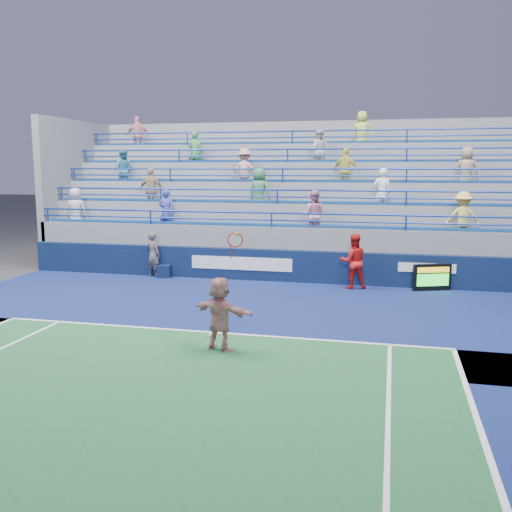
% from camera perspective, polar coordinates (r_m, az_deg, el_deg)
% --- Properties ---
extents(ground, '(120.00, 120.00, 0.00)m').
position_cam_1_polar(ground, '(13.72, -4.31, -7.71)').
color(ground, '#333538').
extents(sponsor_wall, '(18.00, 0.32, 1.10)m').
position_cam_1_polar(sponsor_wall, '(19.73, 1.43, -0.93)').
color(sponsor_wall, '#0A183B').
rests_on(sponsor_wall, ground).
extents(bleacher_stand, '(18.00, 5.60, 6.13)m').
position_cam_1_polar(bleacher_stand, '(23.26, 3.36, 3.03)').
color(bleacher_stand, slate).
rests_on(bleacher_stand, ground).
extents(serve_speed_board, '(1.21, 0.58, 0.86)m').
position_cam_1_polar(serve_speed_board, '(19.02, 17.19, -2.06)').
color(serve_speed_board, black).
rests_on(serve_speed_board, ground).
extents(judge_chair, '(0.53, 0.54, 0.82)m').
position_cam_1_polar(judge_chair, '(20.64, -9.14, -1.42)').
color(judge_chair, '#0B1738').
rests_on(judge_chair, ground).
extents(tennis_player, '(1.56, 0.98, 2.59)m').
position_cam_1_polar(tennis_player, '(12.29, -3.62, -5.76)').
color(tennis_player, silver).
rests_on(tennis_player, ground).
extents(line_judge, '(0.70, 0.59, 1.63)m').
position_cam_1_polar(line_judge, '(20.74, -10.25, 0.16)').
color(line_judge, '#16203C').
rests_on(line_judge, ground).
extents(ball_girl, '(1.03, 0.89, 1.80)m').
position_cam_1_polar(ball_girl, '(18.67, 9.72, -0.53)').
color(ball_girl, red).
rests_on(ball_girl, ground).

